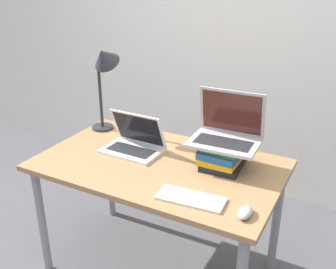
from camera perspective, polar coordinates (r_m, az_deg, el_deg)
The scene contains 8 objects.
wall_back at distance 3.04m, azimuth 10.29°, elevation 15.94°, with size 8.00×0.05×2.70m.
desk at distance 2.19m, azimuth -1.30°, elevation -6.02°, with size 1.32×0.79×0.73m.
laptop_left at distance 2.28m, azimuth -4.94°, elevation -1.26°, with size 0.34×0.23×0.23m.
book_stack at distance 2.12m, azimuth 8.00°, elevation -2.88°, with size 0.22×0.26×0.13m.
laptop_on_books at distance 2.08m, azimuth 8.48°, elevation 0.30°, with size 0.37×0.28×0.27m.
wireless_keyboard at distance 1.83m, azimuth 3.35°, elevation -9.25°, with size 0.32×0.16×0.01m.
mouse at distance 1.75m, azimuth 11.13°, elevation -11.03°, with size 0.06×0.11×0.04m.
desk_lamp at distance 2.44m, azimuth -9.32°, elevation 9.71°, with size 0.23×0.20×0.58m.
Camera 1 is at (0.94, -1.26, 1.73)m, focal length 42.00 mm.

